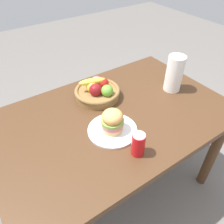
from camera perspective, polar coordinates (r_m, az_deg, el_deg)
name	(u,v)px	position (r m, az deg, el deg)	size (l,w,h in m)	color
ground_plane	(113,185)	(1.89, 0.26, -18.20)	(8.00, 8.00, 0.00)	slate
dining_table	(113,127)	(1.38, 0.34, -3.93)	(1.40, 0.90, 0.75)	#4C301C
plate	(112,130)	(1.21, 0.12, -4.64)	(0.27, 0.27, 0.01)	white
sandwich	(112,121)	(1.16, 0.12, -2.20)	(0.12, 0.12, 0.13)	#E5BC75
soda_can	(138,144)	(1.07, 6.72, -8.19)	(0.07, 0.07, 0.13)	red
fruit_basket	(98,91)	(1.43, -3.72, 5.48)	(0.29, 0.29, 0.14)	olive
paper_towel_roll	(175,74)	(1.51, 15.80, 9.37)	(0.11, 0.11, 0.24)	white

